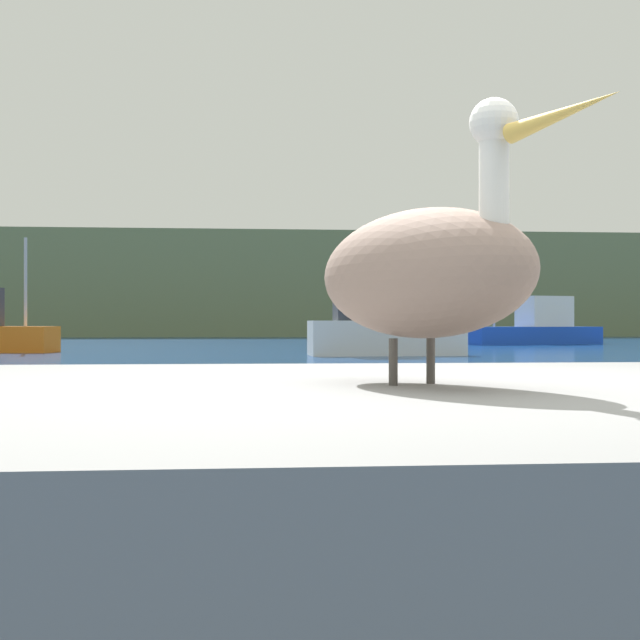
# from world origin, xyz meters

# --- Properties ---
(ground_plane) EXTENTS (260.00, 260.00, 0.00)m
(ground_plane) POSITION_xyz_m (0.00, 0.00, 0.00)
(ground_plane) COLOR navy
(hillside_backdrop) EXTENTS (140.00, 14.33, 8.42)m
(hillside_backdrop) POSITION_xyz_m (0.00, 71.11, 4.21)
(hillside_backdrop) COLOR #6B7A51
(hillside_backdrop) RESTS_ON ground
(pier_dock) EXTENTS (3.94, 3.17, 0.88)m
(pier_dock) POSITION_xyz_m (-0.16, -0.15, 0.44)
(pier_dock) COLOR gray
(pier_dock) RESTS_ON ground
(pelican) EXTENTS (0.84, 1.28, 0.88)m
(pelican) POSITION_xyz_m (-0.15, -0.16, 1.27)
(pelican) COLOR gray
(pelican) RESTS_ON pier_dock
(fishing_boat_white) EXTENTS (5.25, 1.88, 3.70)m
(fishing_boat_white) POSITION_xyz_m (3.80, 25.67, 1.03)
(fishing_boat_white) COLOR white
(fishing_boat_white) RESTS_ON ground
(fishing_boat_blue) EXTENTS (7.73, 4.35, 4.81)m
(fishing_boat_blue) POSITION_xyz_m (14.26, 40.40, 0.84)
(fishing_boat_blue) COLOR blue
(fishing_boat_blue) RESTS_ON ground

